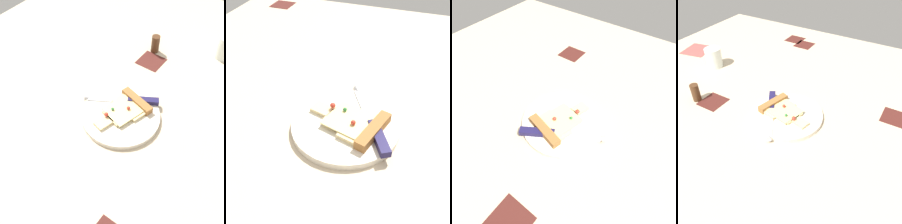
{
  "view_description": "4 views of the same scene",
  "coord_description": "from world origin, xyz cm",
  "views": [
    {
      "loc": [
        -59.06,
        -33.56,
        73.69
      ],
      "look_at": [
        -11.03,
        1.9,
        3.29
      ],
      "focal_mm": 48.3,
      "sensor_mm": 36.0,
      "label": 1
    },
    {
      "loc": [
        5.49,
        -45.43,
        45.19
      ],
      "look_at": [
        -10.97,
        0.57,
        3.76
      ],
      "focal_mm": 45.7,
      "sensor_mm": 36.0,
      "label": 2
    },
    {
      "loc": [
        18.88,
        20.96,
        47.25
      ],
      "look_at": [
        -10.78,
        -0.8,
        2.96
      ],
      "focal_mm": 30.24,
      "sensor_mm": 36.0,
      "label": 3
    },
    {
      "loc": [
        -42.83,
        55.21,
        56.32
      ],
      "look_at": [
        -10.92,
        1.51,
        4.43
      ],
      "focal_mm": 39.29,
      "sensor_mm": 36.0,
      "label": 4
    }
  ],
  "objects": [
    {
      "name": "plate",
      "position": [
        -8.95,
        0.33,
        0.79
      ],
      "size": [
        24.59,
        24.59,
        1.59
      ],
      "primitive_type": "cylinder",
      "color": "silver",
      "rests_on": "ground_plane"
    },
    {
      "name": "knife",
      "position": [
        -2.95,
        1.08,
        2.19
      ],
      "size": [
        14.09,
        21.69,
        2.45
      ],
      "rotation": [
        0.0,
        0.0,
        0.54
      ],
      "color": "silver",
      "rests_on": "plate"
    },
    {
      "name": "ground_plane",
      "position": [
        -0.01,
        -0.01,
        -1.5
      ],
      "size": [
        153.94,
        153.94,
        3.0
      ],
      "color": "#C6B293",
      "rests_on": "ground"
    },
    {
      "name": "pepper_shaker",
      "position": [
        25.92,
        8.72,
        3.4
      ],
      "size": [
        3.1,
        3.1,
        6.81
      ],
      "primitive_type": "cylinder",
      "color": "#4C2D19",
      "rests_on": "ground_plane"
    },
    {
      "name": "pizza_slice",
      "position": [
        -6.45,
        -0.32,
        2.38
      ],
      "size": [
        18.82,
        13.41,
        2.6
      ],
      "rotation": [
        0.0,
        0.0,
        1.31
      ],
      "color": "beige",
      "rests_on": "plate"
    }
  ]
}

